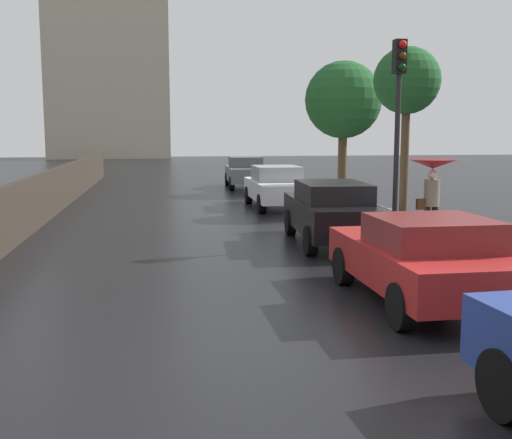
{
  "coord_description": "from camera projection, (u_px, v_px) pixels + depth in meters",
  "views": [
    {
      "loc": [
        -0.98,
        -6.72,
        2.54
      ],
      "look_at": [
        0.85,
        5.31,
        0.84
      ],
      "focal_mm": 43.97,
      "sensor_mm": 36.0,
      "label": 1
    }
  ],
  "objects": [
    {
      "name": "car_white_far_ahead",
      "position": [
        277.0,
        187.0,
        21.21
      ],
      "size": [
        1.8,
        4.28,
        1.4
      ],
      "rotation": [
        0.0,
        0.0,
        0.0
      ],
      "color": "silver",
      "rests_on": "ground"
    },
    {
      "name": "distant_tower",
      "position": [
        107.0,
        24.0,
        62.32
      ],
      "size": [
        11.89,
        10.08,
        31.88
      ],
      "color": "#B2A88E",
      "rests_on": "ground"
    },
    {
      "name": "street_tree_near",
      "position": [
        407.0,
        82.0,
        19.86
      ],
      "size": [
        2.13,
        2.13,
        5.23
      ],
      "color": "#4C3823",
      "rests_on": "ground"
    },
    {
      "name": "traffic_light",
      "position": [
        398.0,
        102.0,
        14.12
      ],
      "size": [
        0.26,
        0.39,
        4.45
      ],
      "color": "black",
      "rests_on": "sidewalk_strip"
    },
    {
      "name": "car_black_near_kerb",
      "position": [
        332.0,
        211.0,
        14.3
      ],
      "size": [
        1.87,
        4.22,
        1.42
      ],
      "rotation": [
        0.0,
        0.0,
        -0.05
      ],
      "color": "black",
      "rests_on": "ground"
    },
    {
      "name": "pedestrian_with_umbrella_far",
      "position": [
        432.0,
        177.0,
        13.83
      ],
      "size": [
        1.04,
        1.04,
        1.8
      ],
      "rotation": [
        0.0,
        0.0,
        3.18
      ],
      "color": "black",
      "rests_on": "sidewalk_strip"
    },
    {
      "name": "car_red_far_lane",
      "position": [
        425.0,
        258.0,
        9.32
      ],
      "size": [
        1.93,
        3.82,
        1.32
      ],
      "rotation": [
        0.0,
        0.0,
        0.01
      ],
      "color": "maroon",
      "rests_on": "ground"
    },
    {
      "name": "ground",
      "position": [
        252.0,
        359.0,
        7.08
      ],
      "size": [
        120.0,
        120.0,
        0.0
      ],
      "primitive_type": "plane",
      "color": "black"
    },
    {
      "name": "street_tree_mid",
      "position": [
        343.0,
        100.0,
        26.77
      ],
      "size": [
        3.29,
        3.29,
        5.56
      ],
      "color": "#4C3823",
      "rests_on": "ground"
    },
    {
      "name": "car_grey_behind_camera",
      "position": [
        246.0,
        172.0,
        28.81
      ],
      "size": [
        1.84,
        4.14,
        1.42
      ],
      "rotation": [
        0.0,
        0.0,
        -0.04
      ],
      "color": "slate",
      "rests_on": "ground"
    }
  ]
}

